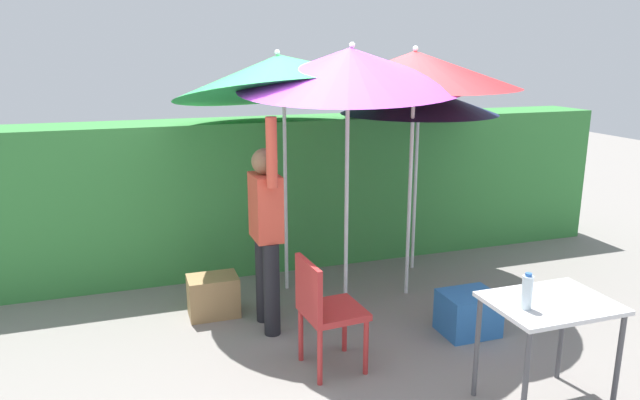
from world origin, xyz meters
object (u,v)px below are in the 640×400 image
object	(u,v)px
crate_cardboard	(213,296)
folding_table	(549,315)
umbrella_yellow	(415,70)
bottle_water	(527,292)
umbrella_orange	(281,74)
person_vendor	(266,226)
cooler_box	(468,313)
umbrella_rainbow	(419,100)
chair_plastic	(324,307)
umbrella_navy	(350,68)

from	to	relation	value
crate_cardboard	folding_table	world-z (taller)	folding_table
umbrella_yellow	bottle_water	distance (m)	2.48
umbrella_orange	person_vendor	bearing A→B (deg)	-114.43
folding_table	bottle_water	distance (m)	0.32
cooler_box	bottle_water	xyz separation A→B (m)	(-0.35, -1.15, 0.71)
crate_cardboard	folding_table	size ratio (longest dim) A/B	0.57
umbrella_yellow	cooler_box	world-z (taller)	umbrella_yellow
cooler_box	folding_table	world-z (taller)	folding_table
crate_cardboard	bottle_water	world-z (taller)	bottle_water
umbrella_orange	bottle_water	size ratio (longest dim) A/B	10.72
umbrella_yellow	bottle_water	size ratio (longest dim) A/B	10.09
umbrella_rainbow	chair_plastic	distance (m)	2.76
umbrella_orange	person_vendor	distance (m)	1.50
umbrella_orange	cooler_box	world-z (taller)	umbrella_orange
umbrella_yellow	person_vendor	size ratio (longest dim) A/B	1.29
umbrella_orange	umbrella_yellow	size ratio (longest dim) A/B	1.06
umbrella_navy	chair_plastic	distance (m)	2.02
chair_plastic	bottle_water	bearing A→B (deg)	-44.03
person_vendor	crate_cardboard	world-z (taller)	person_vendor
umbrella_yellow	chair_plastic	distance (m)	2.39
chair_plastic	person_vendor	bearing A→B (deg)	106.18
umbrella_rainbow	cooler_box	bearing A→B (deg)	-100.12
umbrella_orange	crate_cardboard	bearing A→B (deg)	-153.43
umbrella_yellow	chair_plastic	xyz separation A→B (m)	(-1.26, -1.11, -1.69)
umbrella_yellow	umbrella_rainbow	bearing A→B (deg)	58.04
chair_plastic	umbrella_navy	bearing A→B (deg)	59.28
cooler_box	umbrella_navy	bearing A→B (deg)	138.11
umbrella_yellow	crate_cardboard	size ratio (longest dim) A/B	5.35
umbrella_yellow	bottle_water	bearing A→B (deg)	-96.65
chair_plastic	crate_cardboard	xyz separation A→B (m)	(-0.66, 1.22, -0.32)
umbrella_rainbow	bottle_water	xyz separation A→B (m)	(-0.64, -2.72, -0.99)
bottle_water	umbrella_yellow	bearing A→B (deg)	83.35
bottle_water	umbrella_rainbow	bearing A→B (deg)	76.86
cooler_box	folding_table	xyz separation A→B (m)	(-0.12, -1.10, 0.50)
bottle_water	person_vendor	bearing A→B (deg)	124.78
umbrella_orange	chair_plastic	bearing A→B (deg)	-94.19
umbrella_orange	umbrella_navy	bearing A→B (deg)	-59.01
umbrella_yellow	umbrella_orange	bearing A→B (deg)	156.29
umbrella_rainbow	umbrella_orange	size ratio (longest dim) A/B	0.81
umbrella_yellow	crate_cardboard	xyz separation A→B (m)	(-1.92, 0.11, -2.02)
umbrella_navy	crate_cardboard	bearing A→B (deg)	165.33
person_vendor	cooler_box	distance (m)	1.90
umbrella_navy	chair_plastic	bearing A→B (deg)	-120.72
umbrella_navy	crate_cardboard	xyz separation A→B (m)	(-1.20, 0.31, -2.04)
umbrella_navy	cooler_box	bearing A→B (deg)	-41.89
bottle_water	folding_table	bearing A→B (deg)	10.87
person_vendor	cooler_box	bearing A→B (deg)	-22.29
umbrella_navy	folding_table	bearing A→B (deg)	-68.99
umbrella_navy	chair_plastic	world-z (taller)	umbrella_navy
umbrella_rainbow	bottle_water	distance (m)	2.96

